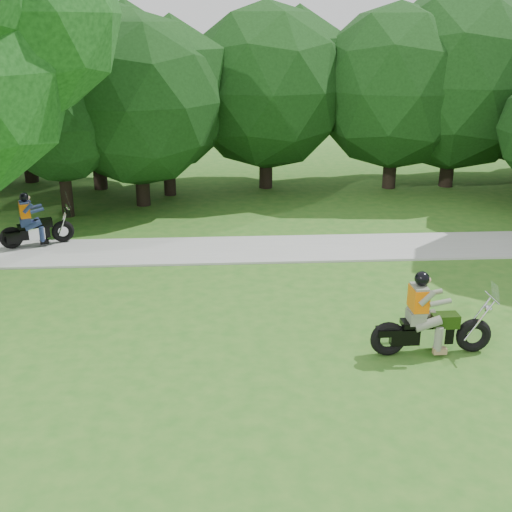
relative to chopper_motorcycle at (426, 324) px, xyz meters
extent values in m
plane|color=#2A631C|center=(0.16, -1.86, -0.63)|extent=(100.00, 100.00, 0.00)
cube|color=#989893|center=(0.16, 6.14, -0.60)|extent=(60.00, 2.20, 0.06)
cylinder|color=black|center=(-11.33, 14.94, 0.27)|extent=(0.53, 0.53, 1.80)
sphere|color=black|center=(-11.33, 14.94, 3.35)|extent=(6.69, 6.69, 6.69)
cylinder|color=black|center=(2.69, 13.07, 0.27)|extent=(0.50, 0.50, 1.80)
sphere|color=black|center=(2.69, 13.07, 3.13)|extent=(6.02, 6.02, 6.02)
cylinder|color=black|center=(-8.82, 9.89, 0.27)|extent=(0.39, 0.39, 1.80)
sphere|color=black|center=(-8.82, 9.89, 2.39)|extent=(3.75, 3.75, 3.75)
cylinder|color=black|center=(4.97, 13.21, 0.27)|extent=(0.53, 0.53, 1.80)
sphere|color=black|center=(4.97, 13.21, 3.34)|extent=(6.65, 6.65, 6.65)
cylinder|color=black|center=(-5.66, 12.50, 0.27)|extent=(0.44, 0.44, 1.80)
sphere|color=black|center=(-5.66, 12.50, 2.70)|extent=(4.70, 4.70, 4.70)
cylinder|color=black|center=(-6.49, 11.12, 0.24)|extent=(0.49, 0.49, 1.72)
sphere|color=black|center=(-6.49, 11.12, 2.96)|extent=(5.74, 5.74, 5.74)
cylinder|color=black|center=(-2.04, 13.40, 0.27)|extent=(0.50, 0.50, 1.80)
sphere|color=black|center=(-2.04, 13.40, 3.15)|extent=(6.07, 6.07, 6.07)
cylinder|color=black|center=(-8.37, 13.59, 0.27)|extent=(0.52, 0.52, 1.80)
sphere|color=black|center=(-8.37, 13.59, 3.22)|extent=(6.30, 6.30, 6.30)
sphere|color=#133E11|center=(-8.58, 5.44, 5.57)|extent=(5.12, 5.12, 5.12)
torus|color=black|center=(-0.72, -0.02, -0.28)|extent=(0.69, 0.21, 0.69)
torus|color=black|center=(0.95, 0.02, -0.28)|extent=(0.69, 0.21, 0.69)
cube|color=black|center=(-0.08, 0.00, -0.23)|extent=(1.21, 0.27, 0.32)
cube|color=silver|center=(0.08, 0.00, -0.23)|extent=(0.48, 0.35, 0.39)
cube|color=black|center=(0.35, 0.01, 0.06)|extent=(0.52, 0.31, 0.26)
cube|color=black|center=(-0.22, -0.01, 0.03)|extent=(0.52, 0.33, 0.10)
cylinder|color=silver|center=(0.99, 0.03, 0.06)|extent=(0.53, 0.06, 0.82)
cylinder|color=silver|center=(1.23, 0.03, 0.49)|extent=(0.05, 0.63, 0.04)
cube|color=#5F6451|center=(-0.22, -0.01, 0.16)|extent=(0.31, 0.38, 0.24)
cube|color=#5F6451|center=(-0.20, -0.01, 0.52)|extent=(0.27, 0.42, 0.55)
cube|color=#E96004|center=(-0.20, -0.01, 0.54)|extent=(0.30, 0.46, 0.43)
sphere|color=black|center=(-0.17, 0.00, 0.93)|extent=(0.28, 0.28, 0.28)
torus|color=black|center=(-9.65, 6.53, -0.25)|extent=(0.65, 0.40, 0.63)
torus|color=black|center=(-8.35, 7.04, -0.25)|extent=(0.65, 0.40, 0.63)
cube|color=black|center=(-9.15, 6.73, -0.20)|extent=(1.02, 0.57, 0.29)
cube|color=silver|center=(-9.02, 6.78, -0.20)|extent=(0.52, 0.44, 0.36)
cube|color=black|center=(-8.82, 6.86, 0.07)|extent=(0.54, 0.42, 0.23)
cube|color=black|center=(-9.26, 6.69, 0.03)|extent=(0.54, 0.44, 0.09)
cylinder|color=silver|center=(-8.31, 7.06, 0.07)|extent=(0.35, 0.17, 0.81)
cylinder|color=silver|center=(-8.17, 7.11, 0.46)|extent=(0.24, 0.55, 0.03)
cube|color=black|center=(-9.54, 6.36, -0.20)|extent=(0.39, 0.24, 0.31)
cube|color=black|center=(-9.68, 6.73, -0.20)|extent=(0.39, 0.24, 0.31)
cube|color=#1C254B|center=(-9.26, 6.69, 0.16)|extent=(0.38, 0.42, 0.22)
cube|color=#1C254B|center=(-9.24, 6.69, 0.48)|extent=(0.36, 0.44, 0.51)
cube|color=#E96004|center=(-9.24, 6.69, 0.50)|extent=(0.40, 0.48, 0.40)
sphere|color=black|center=(-9.22, 6.70, 0.86)|extent=(0.25, 0.25, 0.25)
camera|label=1|loc=(-3.88, -10.74, 5.35)|focal=45.00mm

